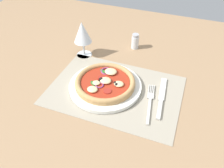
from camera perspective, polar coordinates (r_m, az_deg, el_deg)
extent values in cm
cube|color=#9E7A56|center=(79.94, 0.73, -2.28)|extent=(190.00, 140.00, 2.40)
cube|color=#A39984|center=(78.98, 0.74, -1.54)|extent=(45.31, 31.70, 0.40)
cylinder|color=silver|center=(79.32, -1.75, -0.52)|extent=(25.48, 25.48, 1.29)
cylinder|color=tan|center=(78.56, -1.76, 0.10)|extent=(20.82, 20.82, 1.00)
torus|color=tan|center=(78.00, -1.78, 0.58)|extent=(20.95, 20.95, 1.80)
cylinder|color=#A82D19|center=(78.14, -1.77, 0.46)|extent=(17.07, 17.07, 0.30)
ellipsoid|color=beige|center=(77.22, -3.98, 0.32)|extent=(2.67, 2.41, 0.80)
ellipsoid|color=beige|center=(77.99, -1.51, 1.10)|extent=(3.95, 3.56, 1.19)
ellipsoid|color=beige|center=(74.65, -4.98, -1.33)|extent=(3.54, 3.18, 1.06)
ellipsoid|color=beige|center=(81.42, -0.30, 3.17)|extent=(4.37, 3.93, 1.31)
ellipsoid|color=beige|center=(76.36, 1.68, -0.03)|extent=(3.39, 3.05, 1.02)
sphere|color=black|center=(76.98, 1.15, 0.42)|extent=(1.10, 1.10, 1.10)
sphere|color=black|center=(75.99, 1.13, -0.18)|extent=(1.18, 1.18, 1.18)
sphere|color=black|center=(77.99, -2.82, 1.12)|extent=(1.33, 1.33, 1.33)
sphere|color=black|center=(81.23, 0.37, 3.01)|extent=(1.19, 1.19, 1.19)
torus|color=#8E3D75|center=(82.33, -1.54, 3.29)|extent=(3.80, 3.80, 0.95)
torus|color=#8E3D75|center=(76.46, -3.18, -0.28)|extent=(2.95, 2.95, 0.51)
cylinder|color=#A3281E|center=(79.50, -2.58, 1.56)|extent=(2.76, 2.76, 0.30)
cylinder|color=#A3281E|center=(77.89, -2.76, 0.56)|extent=(2.56, 2.56, 0.30)
cylinder|color=#A3281E|center=(74.31, -1.17, -1.79)|extent=(2.68, 2.68, 0.30)
cylinder|color=#A3281E|center=(78.44, -2.57, 0.91)|extent=(2.79, 2.79, 0.30)
ellipsoid|color=#2D6B28|center=(81.10, 0.11, 2.58)|extent=(2.94, 3.00, 0.30)
ellipsoid|color=#2D6B28|center=(82.45, -2.32, 3.28)|extent=(3.13, 2.49, 0.30)
ellipsoid|color=#2D6B28|center=(77.44, -4.79, 0.21)|extent=(3.04, 2.88, 0.30)
cube|color=silver|center=(72.53, 9.28, -6.67)|extent=(2.62, 11.16, 0.44)
cube|color=silver|center=(77.35, 9.71, -2.98)|extent=(2.56, 2.83, 0.44)
cube|color=silver|center=(79.89, 10.53, -1.39)|extent=(0.99, 4.32, 0.44)
cube|color=silver|center=(79.88, 10.11, -1.33)|extent=(0.99, 4.32, 0.44)
cube|color=silver|center=(79.86, 9.68, -1.28)|extent=(0.99, 4.32, 0.44)
cube|color=silver|center=(79.86, 9.26, -1.22)|extent=(0.99, 4.32, 0.44)
cube|color=silver|center=(73.47, 11.91, -6.25)|extent=(2.09, 8.49, 0.62)
cube|color=silver|center=(80.77, 12.67, -1.22)|extent=(3.10, 11.74, 0.44)
cylinder|color=silver|center=(97.40, -6.99, 7.46)|extent=(6.40, 6.40, 0.40)
cylinder|color=silver|center=(95.68, -7.15, 9.05)|extent=(0.80, 0.80, 6.00)
cone|color=silver|center=(92.07, -7.53, 12.88)|extent=(7.20, 7.20, 8.50)
cone|color=red|center=(92.32, -7.50, 12.59)|extent=(5.75, 5.75, 6.64)
cylinder|color=silver|center=(100.44, 5.85, 10.41)|extent=(3.20, 3.20, 5.50)
cylinder|color=#ADADB2|center=(98.79, 5.98, 12.08)|extent=(2.88, 2.88, 1.20)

